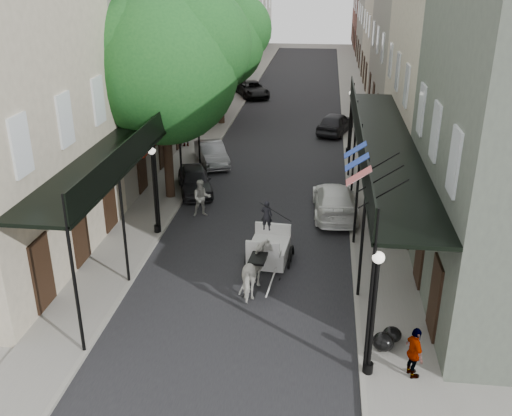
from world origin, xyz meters
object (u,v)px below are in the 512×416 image
(lamppost_right_near, at_px, (373,312))
(car_left_far, at_px, (252,89))
(car_right_near, at_px, (335,201))
(car_left_mid, at_px, (212,154))
(horse, at_px, (257,271))
(lamppost_right_far, at_px, (350,121))
(carriage, at_px, (271,232))
(pedestrian_sidewalk_left, at_px, (185,131))
(tree_near, at_px, (172,61))
(car_left_near, at_px, (195,180))
(tree_far, at_px, (225,39))
(pedestrian_walking, at_px, (202,198))
(lamppost_left, at_px, (155,189))
(pedestrian_sidewalk_right, at_px, (414,353))
(car_right_far, at_px, (335,123))

(lamppost_right_near, relative_size, car_left_far, 0.79)
(car_right_near, bearing_deg, car_left_mid, -45.81)
(lamppost_right_near, bearing_deg, horse, 131.48)
(lamppost_right_far, bearing_deg, car_left_mid, -160.70)
(carriage, relative_size, pedestrian_sidewalk_left, 1.46)
(carriage, xyz_separation_m, car_left_far, (-4.39, 28.85, -0.42))
(carriage, distance_m, car_left_far, 29.18)
(tree_near, relative_size, carriage, 3.49)
(lamppost_right_far, xyz_separation_m, car_right_near, (-0.86, -9.00, -1.37))
(horse, height_order, car_right_near, horse)
(car_left_near, xyz_separation_m, car_left_far, (0.00, 22.46, 0.02))
(tree_far, distance_m, pedestrian_sidewalk_left, 7.78)
(lamppost_right_near, height_order, lamppost_right_far, same)
(lamppost_right_far, relative_size, pedestrian_walking, 2.17)
(lamppost_left, distance_m, pedestrian_sidewalk_right, 12.38)
(car_left_mid, xyz_separation_m, car_right_far, (6.96, 7.31, 0.08))
(tree_far, xyz_separation_m, horse, (4.83, -22.20, -5.01))
(carriage, bearing_deg, lamppost_left, 168.02)
(lamppost_left, bearing_deg, car_right_far, 65.82)
(lamppost_right_far, bearing_deg, tree_near, -136.69)
(horse, relative_size, carriage, 0.71)
(lamppost_left, bearing_deg, car_left_mid, 86.92)
(car_left_near, height_order, car_left_far, car_left_far)
(pedestrian_walking, bearing_deg, carriage, -64.88)
(lamppost_right_near, distance_m, car_left_near, 15.11)
(tree_near, bearing_deg, lamppost_right_far, 43.31)
(lamppost_left, height_order, car_left_mid, lamppost_left)
(tree_near, distance_m, pedestrian_sidewalk_right, 16.42)
(lamppost_right_far, distance_m, pedestrian_sidewalk_left, 9.95)
(carriage, relative_size, pedestrian_walking, 1.61)
(pedestrian_walking, distance_m, pedestrian_sidewalk_left, 10.59)
(lamppost_right_far, distance_m, car_right_far, 4.86)
(tree_near, relative_size, tree_far, 1.12)
(pedestrian_sidewalk_left, xyz_separation_m, car_left_mid, (2.20, -2.94, -0.43))
(tree_far, height_order, car_left_far, tree_far)
(lamppost_left, relative_size, pedestrian_sidewalk_left, 1.97)
(lamppost_right_far, xyz_separation_m, pedestrian_sidewalk_left, (-9.90, 0.24, -0.99))
(tree_near, relative_size, car_left_mid, 2.52)
(tree_near, height_order, pedestrian_walking, tree_near)
(tree_far, height_order, car_right_far, tree_far)
(horse, bearing_deg, pedestrian_sidewalk_right, 144.34)
(pedestrian_sidewalk_left, height_order, car_right_far, pedestrian_sidewalk_left)
(lamppost_right_far, xyz_separation_m, car_left_near, (-7.70, -7.07, -1.41))
(car_left_far, bearing_deg, car_left_near, -111.79)
(horse, bearing_deg, lamppost_left, -36.01)
(car_right_near, bearing_deg, car_left_far, -77.48)
(pedestrian_sidewalk_left, height_order, car_left_near, pedestrian_sidewalk_left)
(car_left_near, bearing_deg, lamppost_left, -114.17)
(lamppost_right_far, bearing_deg, lamppost_right_near, -90.00)
(tree_near, bearing_deg, pedestrian_sidewalk_right, -52.13)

